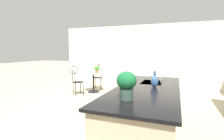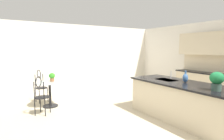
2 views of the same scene
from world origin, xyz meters
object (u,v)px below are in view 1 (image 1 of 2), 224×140
at_px(chair_near_window, 76,79).
at_px(potted_plant_on_table, 97,69).
at_px(chair_by_island, 98,75).
at_px(vase_on_counter, 155,81).
at_px(potted_plant_counter_far, 126,83).
at_px(bistro_table, 93,80).

distance_m(chair_near_window, potted_plant_on_table, 0.90).
distance_m(chair_near_window, chair_by_island, 1.33).
xyz_separation_m(chair_by_island, potted_plant_on_table, (0.61, 0.23, 0.31)).
height_order(chair_near_window, vase_on_counter, vase_on_counter).
bearing_deg(potted_plant_counter_far, chair_near_window, -138.11).
distance_m(chair_near_window, potted_plant_counter_far, 4.10).
bearing_deg(potted_plant_counter_far, potted_plant_on_table, -148.95).
bearing_deg(potted_plant_on_table, chair_near_window, -33.55).
bearing_deg(bistro_table, chair_near_window, -31.00).
bearing_deg(potted_plant_counter_far, vase_on_counter, 164.27).
xyz_separation_m(bistro_table, vase_on_counter, (2.73, 2.60, 0.58)).
bearing_deg(chair_by_island, vase_on_counter, 38.46).
bearing_deg(chair_by_island, chair_near_window, -10.22).
xyz_separation_m(chair_near_window, vase_on_counter, (2.12, 2.96, 0.46)).
xyz_separation_m(chair_by_island, potted_plant_counter_far, (4.33, 2.47, 0.56)).
bearing_deg(bistro_table, chair_by_island, -169.64).
height_order(bistro_table, potted_plant_on_table, potted_plant_on_table).
distance_m(bistro_table, chair_by_island, 0.73).
distance_m(bistro_table, potted_plant_on_table, 0.46).
bearing_deg(chair_by_island, potted_plant_counter_far, 29.72).
height_order(bistro_table, chair_by_island, chair_by_island).
distance_m(bistro_table, chair_near_window, 0.72).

